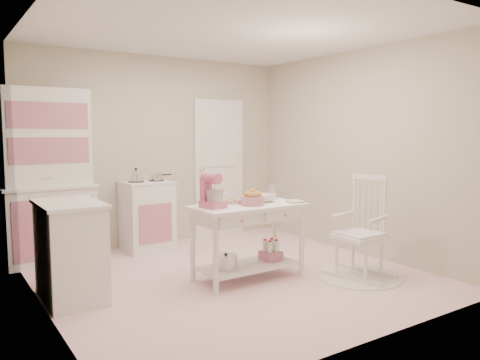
# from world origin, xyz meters

# --- Properties ---
(room_shell) EXTENTS (3.84, 3.84, 2.62)m
(room_shell) POSITION_xyz_m (0.00, 0.00, 1.65)
(room_shell) COLOR pink
(room_shell) RESTS_ON ground
(door) EXTENTS (0.82, 0.05, 2.04)m
(door) POSITION_xyz_m (0.95, 1.87, 1.02)
(door) COLOR white
(door) RESTS_ON ground
(hutch) EXTENTS (1.06, 0.50, 2.08)m
(hutch) POSITION_xyz_m (-1.52, 1.66, 1.04)
(hutch) COLOR white
(hutch) RESTS_ON ground
(stove) EXTENTS (0.62, 0.57, 0.92)m
(stove) POSITION_xyz_m (-0.32, 1.61, 0.46)
(stove) COLOR white
(stove) RESTS_ON ground
(base_cabinet) EXTENTS (0.54, 0.84, 0.92)m
(base_cabinet) POSITION_xyz_m (-1.63, 0.26, 0.46)
(base_cabinet) COLOR white
(base_cabinet) RESTS_ON ground
(lace_rug) EXTENTS (0.92, 0.92, 0.01)m
(lace_rug) POSITION_xyz_m (1.13, -0.77, 0.01)
(lace_rug) COLOR white
(lace_rug) RESTS_ON ground
(rocking_chair) EXTENTS (0.65, 0.82, 1.10)m
(rocking_chair) POSITION_xyz_m (1.13, -0.77, 0.55)
(rocking_chair) COLOR white
(rocking_chair) RESTS_ON ground
(work_table) EXTENTS (1.20, 0.60, 0.80)m
(work_table) POSITION_xyz_m (0.10, -0.15, 0.40)
(work_table) COLOR white
(work_table) RESTS_ON ground
(stand_mixer) EXTENTS (0.24, 0.31, 0.34)m
(stand_mixer) POSITION_xyz_m (-0.32, -0.13, 0.97)
(stand_mixer) COLOR #D75B87
(stand_mixer) RESTS_ON work_table
(cookie_tray) EXTENTS (0.34, 0.24, 0.02)m
(cookie_tray) POSITION_xyz_m (-0.05, 0.03, 0.81)
(cookie_tray) COLOR silver
(cookie_tray) RESTS_ON work_table
(bread_basket) EXTENTS (0.25, 0.25, 0.09)m
(bread_basket) POSITION_xyz_m (0.12, -0.20, 0.85)
(bread_basket) COLOR #C5718A
(bread_basket) RESTS_ON work_table
(mixing_bowl) EXTENTS (0.26, 0.26, 0.08)m
(mixing_bowl) POSITION_xyz_m (0.36, -0.07, 0.84)
(mixing_bowl) COLOR silver
(mixing_bowl) RESTS_ON work_table
(metal_pitcher) EXTENTS (0.10, 0.10, 0.17)m
(metal_pitcher) POSITION_xyz_m (0.54, 0.01, 0.89)
(metal_pitcher) COLOR silver
(metal_pitcher) RESTS_ON work_table
(recipe_book) EXTENTS (0.19, 0.23, 0.02)m
(recipe_book) POSITION_xyz_m (0.55, -0.27, 0.81)
(recipe_book) COLOR silver
(recipe_book) RESTS_ON work_table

